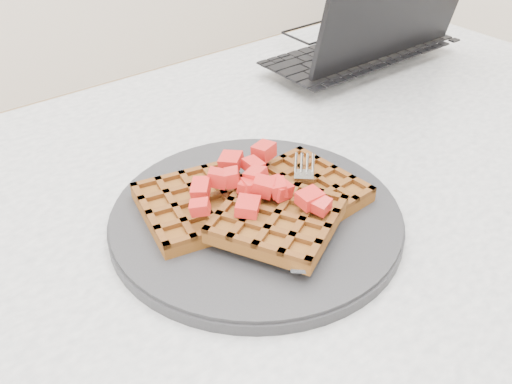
# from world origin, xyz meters

# --- Properties ---
(table) EXTENTS (1.20, 0.80, 0.75)m
(table) POSITION_xyz_m (0.00, 0.00, 0.64)
(table) COLOR silver
(table) RESTS_ON ground
(plate) EXTENTS (0.30, 0.30, 0.02)m
(plate) POSITION_xyz_m (-0.08, -0.01, 0.76)
(plate) COLOR black
(plate) RESTS_ON table
(waffles) EXTENTS (0.22, 0.21, 0.03)m
(waffles) POSITION_xyz_m (-0.08, -0.02, 0.78)
(waffles) COLOR brown
(waffles) RESTS_ON plate
(strawberry_pile) EXTENTS (0.15, 0.15, 0.02)m
(strawberry_pile) POSITION_xyz_m (-0.08, -0.01, 0.80)
(strawberry_pile) COLOR #A41515
(strawberry_pile) RESTS_ON waffles
(fork) EXTENTS (0.14, 0.15, 0.02)m
(fork) POSITION_xyz_m (-0.04, -0.05, 0.77)
(fork) COLOR silver
(fork) RESTS_ON plate
(laptop) EXTENTS (0.33, 0.25, 0.23)m
(laptop) POSITION_xyz_m (0.32, 0.24, 0.79)
(laptop) COLOR black
(laptop) RESTS_ON table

